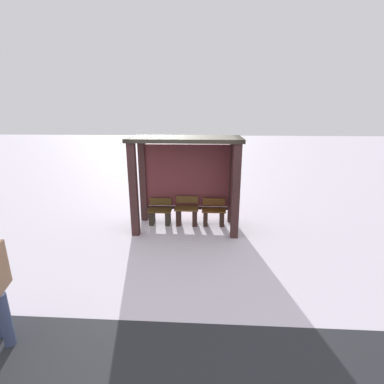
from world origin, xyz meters
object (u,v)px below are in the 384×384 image
(bench_left_inside, at_px, (160,214))
(bench_center_inside, at_px, (187,214))
(bus_shelter, at_px, (190,168))
(bench_right_inside, at_px, (214,215))

(bench_left_inside, distance_m, bench_center_inside, 0.75)
(bus_shelter, xyz_separation_m, bench_center_inside, (-0.09, 0.06, -1.30))
(bench_center_inside, distance_m, bench_right_inside, 0.75)
(bus_shelter, xyz_separation_m, bench_right_inside, (0.66, 0.06, -1.32))
(bus_shelter, relative_size, bench_left_inside, 3.97)
(bench_center_inside, relative_size, bench_right_inside, 1.05)
(bench_right_inside, bearing_deg, bus_shelter, -174.60)
(bus_shelter, relative_size, bench_center_inside, 3.62)
(bench_left_inside, xyz_separation_m, bench_center_inside, (0.75, -0.00, 0.03))
(bus_shelter, height_order, bench_left_inside, bus_shelter)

